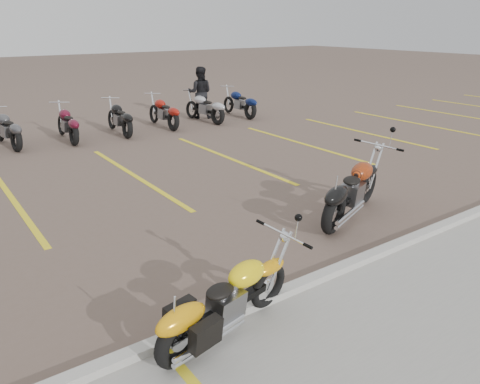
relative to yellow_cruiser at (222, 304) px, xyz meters
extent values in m
plane|color=brown|center=(1.62, 2.21, -0.43)|extent=(100.00, 100.00, 0.00)
cube|color=#ADAAA3|center=(1.62, 0.21, -0.37)|extent=(60.00, 0.18, 0.12)
torus|color=black|center=(0.77, 0.17, -0.13)|extent=(0.62, 0.23, 0.61)
torus|color=black|center=(-0.66, -0.14, -0.13)|extent=(0.67, 0.29, 0.65)
cube|color=black|center=(0.06, 0.01, -0.07)|extent=(1.22, 0.37, 0.09)
cube|color=slate|center=(0.01, 0.00, -0.01)|extent=(0.44, 0.36, 0.32)
ellipsoid|color=yellow|center=(0.31, 0.07, 0.27)|extent=(0.60, 0.41, 0.28)
ellipsoid|color=black|center=(-0.11, -0.02, 0.23)|extent=(0.41, 0.32, 0.11)
torus|color=black|center=(4.67, 1.86, -0.08)|extent=(0.71, 0.36, 0.71)
torus|color=black|center=(3.08, 1.26, -0.08)|extent=(0.77, 0.44, 0.76)
cube|color=black|center=(3.87, 1.56, -0.01)|extent=(1.38, 0.63, 0.11)
cube|color=slate|center=(3.82, 1.54, 0.06)|extent=(0.55, 0.47, 0.37)
ellipsoid|color=black|center=(4.16, 1.67, 0.38)|extent=(0.72, 0.55, 0.33)
ellipsoid|color=black|center=(3.69, 1.49, 0.34)|extent=(0.50, 0.42, 0.13)
imported|color=black|center=(6.61, 11.52, 0.53)|extent=(1.18, 1.13, 1.91)
camera|label=1|loc=(-2.49, -3.84, 3.02)|focal=35.00mm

